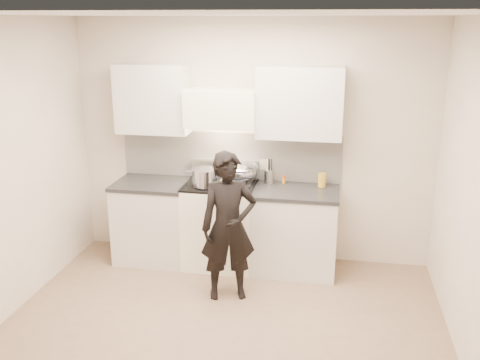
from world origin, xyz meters
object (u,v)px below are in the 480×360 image
stove (220,224)px  utensil_crock (269,175)px  wok (239,171)px  counter_right (295,230)px  person (228,227)px

stove → utensil_crock: (0.51, 0.20, 0.53)m
stove → wok: size_ratio=1.88×
counter_right → utensil_crock: utensil_crock is taller
person → counter_right: bearing=33.5°
wok → person: person is taller
utensil_crock → person: person is taller
stove → wok: (0.20, 0.09, 0.60)m
wok → utensil_crock: 0.34m
counter_right → person: person is taller
stove → wok: bearing=25.0°
counter_right → person: (-0.59, -0.73, 0.28)m
counter_right → utensil_crock: size_ratio=3.26×
utensil_crock → person: 1.00m
counter_right → utensil_crock: (-0.32, 0.20, 0.55)m
counter_right → wok: bearing=171.6°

